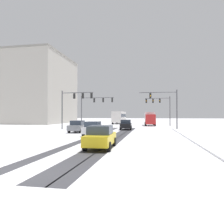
% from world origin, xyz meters
% --- Properties ---
extents(ground_plane, '(300.00, 300.00, 0.00)m').
position_xyz_m(ground_plane, '(0.00, 0.00, 0.00)').
color(ground_plane, white).
extents(wheel_track_left_lane, '(0.86, 32.00, 0.01)m').
position_xyz_m(wheel_track_left_lane, '(-1.03, 14.55, 0.00)').
color(wheel_track_left_lane, '#424247').
rests_on(wheel_track_left_lane, ground).
extents(wheel_track_right_lane, '(1.12, 32.00, 0.01)m').
position_xyz_m(wheel_track_right_lane, '(1.30, 14.55, 0.00)').
color(wheel_track_right_lane, '#424247').
rests_on(wheel_track_right_lane, ground).
extents(wheel_track_center, '(0.76, 32.00, 0.01)m').
position_xyz_m(wheel_track_center, '(2.16, 14.55, 0.00)').
color(wheel_track_center, '#424247').
rests_on(wheel_track_center, ground).
extents(sidewalk_kerb_right, '(4.00, 32.00, 0.12)m').
position_xyz_m(sidewalk_kerb_right, '(10.84, 13.09, 0.06)').
color(sidewalk_kerb_right, white).
rests_on(sidewalk_kerb_right, ground).
extents(traffic_signal_near_right, '(6.11, 0.52, 6.50)m').
position_xyz_m(traffic_signal_near_right, '(7.76, 27.02, 4.43)').
color(traffic_signal_near_right, '#47474C').
rests_on(traffic_signal_near_right, ground).
extents(traffic_signal_near_left, '(5.56, 0.49, 6.50)m').
position_xyz_m(traffic_signal_near_left, '(-7.24, 25.03, 4.77)').
color(traffic_signal_near_left, '#47474C').
rests_on(traffic_signal_near_left, ground).
extents(traffic_signal_far_right, '(5.47, 0.58, 6.50)m').
position_xyz_m(traffic_signal_far_right, '(7.28, 39.21, 4.77)').
color(traffic_signal_far_right, '#47474C').
rests_on(traffic_signal_far_right, ground).
extents(traffic_signal_far_left, '(7.17, 0.52, 6.50)m').
position_xyz_m(traffic_signal_far_left, '(-6.57, 35.19, 4.83)').
color(traffic_signal_far_left, '#47474C').
rests_on(traffic_signal_far_left, ground).
extents(car_black_lead, '(2.02, 4.19, 1.62)m').
position_xyz_m(car_black_lead, '(1.28, 25.97, 0.82)').
color(car_black_lead, black).
rests_on(car_black_lead, ground).
extents(car_grey_second, '(1.98, 4.17, 1.62)m').
position_xyz_m(car_grey_second, '(-4.66, 19.53, 0.82)').
color(car_grey_second, slate).
rests_on(car_grey_second, ground).
extents(car_white_third, '(1.94, 4.16, 1.62)m').
position_xyz_m(car_white_third, '(-1.37, 15.62, 0.82)').
color(car_white_third, silver).
rests_on(car_white_third, ground).
extents(car_yellow_cab_fourth, '(1.96, 4.16, 1.62)m').
position_xyz_m(car_yellow_cab_fourth, '(1.70, 6.66, 0.82)').
color(car_yellow_cab_fourth, yellow).
rests_on(car_yellow_cab_fourth, ground).
extents(bus_oncoming, '(2.68, 11.00, 3.38)m').
position_xyz_m(bus_oncoming, '(-3.37, 49.79, 1.99)').
color(bus_oncoming, silver).
rests_on(bus_oncoming, ground).
extents(box_truck_delivery, '(2.58, 7.50, 3.02)m').
position_xyz_m(box_truck_delivery, '(5.10, 40.35, 1.63)').
color(box_truck_delivery, red).
rests_on(box_truck_delivery, ground).
extents(office_building_far_left_block, '(29.14, 21.04, 19.78)m').
position_xyz_m(office_building_far_left_block, '(-33.62, 48.99, 9.90)').
color(office_building_far_left_block, '#B2ADA3').
rests_on(office_building_far_left_block, ground).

